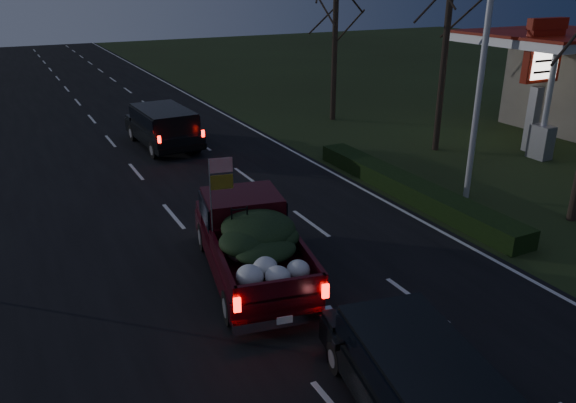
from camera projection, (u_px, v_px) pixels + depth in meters
name	position (u px, v px, depth m)	size (l,w,h in m)	color
ground	(233.00, 288.00, 13.70)	(120.00, 120.00, 0.00)	black
road_asphalt	(233.00, 288.00, 13.70)	(14.00, 120.00, 0.02)	black
hedge_row	(409.00, 188.00, 19.41)	(1.00, 10.00, 0.60)	black
light_pole	(486.00, 33.00, 17.40)	(0.50, 0.90, 9.16)	silver
gas_price_pylon	(542.00, 63.00, 23.29)	(2.00, 0.41, 5.57)	gray
gas_canopy	(556.00, 44.00, 24.77)	(7.10, 6.10, 4.88)	silver
bare_tree_far	(336.00, 17.00, 28.25)	(3.60, 3.60, 7.00)	black
pickup_truck	(251.00, 237.00, 13.92)	(3.03, 5.69, 2.84)	#36070F
lead_suv	(163.00, 123.00, 24.79)	(2.28, 5.08, 1.44)	black
rear_suv	(415.00, 374.00, 9.32)	(2.56, 4.53, 1.23)	black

